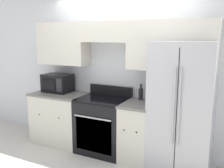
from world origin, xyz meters
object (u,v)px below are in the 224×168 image
(refrigerator, at_px, (182,107))
(bottle, at_px, (141,94))
(oven_range, at_px, (103,125))
(microwave, at_px, (58,83))

(refrigerator, xyz_separation_m, bottle, (-0.67, 0.16, 0.09))
(oven_range, bearing_deg, refrigerator, 1.83)
(oven_range, bearing_deg, bottle, 19.09)
(refrigerator, bearing_deg, oven_range, -178.17)
(oven_range, xyz_separation_m, bottle, (0.57, 0.20, 0.54))
(refrigerator, distance_m, bottle, 0.70)
(oven_range, xyz_separation_m, microwave, (-0.96, 0.07, 0.60))
(microwave, height_order, bottle, microwave)
(oven_range, height_order, refrigerator, refrigerator)
(refrigerator, distance_m, microwave, 2.21)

